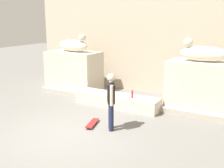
{
  "coord_description": "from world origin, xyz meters",
  "views": [
    {
      "loc": [
        4.62,
        -5.63,
        3.22
      ],
      "look_at": [
        0.34,
        1.87,
        1.1
      ],
      "focal_mm": 44.37,
      "sensor_mm": 36.0,
      "label": 1
    }
  ],
  "objects_px": {
    "statue_reclining_left": "(74,45)",
    "bottle_red": "(132,94)",
    "skater": "(111,99)",
    "bottle_clear": "(109,89)",
    "statue_reclining_right": "(203,53)",
    "skateboard": "(92,123)"
  },
  "relations": [
    {
      "from": "statue_reclining_left",
      "to": "skater",
      "type": "height_order",
      "value": "statue_reclining_left"
    },
    {
      "from": "skateboard",
      "to": "skater",
      "type": "bearing_deg",
      "value": -105.56
    },
    {
      "from": "statue_reclining_left",
      "to": "bottle_red",
      "type": "xyz_separation_m",
      "value": [
        3.37,
        -1.17,
        -1.43
      ]
    },
    {
      "from": "statue_reclining_left",
      "to": "skateboard",
      "type": "distance_m",
      "value": 4.6
    },
    {
      "from": "statue_reclining_right",
      "to": "bottle_clear",
      "type": "xyz_separation_m",
      "value": [
        -3.12,
        -0.91,
        -1.44
      ]
    },
    {
      "from": "skater",
      "to": "skateboard",
      "type": "xyz_separation_m",
      "value": [
        -0.65,
        -0.0,
        -0.86
      ]
    },
    {
      "from": "statue_reclining_left",
      "to": "bottle_red",
      "type": "distance_m",
      "value": 3.84
    },
    {
      "from": "statue_reclining_right",
      "to": "skateboard",
      "type": "distance_m",
      "value": 4.35
    },
    {
      "from": "statue_reclining_right",
      "to": "bottle_clear",
      "type": "distance_m",
      "value": 3.56
    },
    {
      "from": "statue_reclining_left",
      "to": "skateboard",
      "type": "height_order",
      "value": "statue_reclining_left"
    },
    {
      "from": "statue_reclining_left",
      "to": "skater",
      "type": "distance_m",
      "value": 4.77
    },
    {
      "from": "skateboard",
      "to": "statue_reclining_left",
      "type": "bearing_deg",
      "value": 28.49
    },
    {
      "from": "statue_reclining_right",
      "to": "skater",
      "type": "relative_size",
      "value": 0.99
    },
    {
      "from": "skater",
      "to": "skateboard",
      "type": "relative_size",
      "value": 2.03
    },
    {
      "from": "statue_reclining_right",
      "to": "bottle_red",
      "type": "bearing_deg",
      "value": 23.14
    },
    {
      "from": "skater",
      "to": "bottle_clear",
      "type": "relative_size",
      "value": 6.01
    },
    {
      "from": "bottle_red",
      "to": "bottle_clear",
      "type": "distance_m",
      "value": 1.11
    },
    {
      "from": "statue_reclining_right",
      "to": "skater",
      "type": "height_order",
      "value": "statue_reclining_right"
    },
    {
      "from": "bottle_red",
      "to": "skater",
      "type": "bearing_deg",
      "value": -83.96
    },
    {
      "from": "statue_reclining_right",
      "to": "skater",
      "type": "bearing_deg",
      "value": 51.5
    },
    {
      "from": "skater",
      "to": "bottle_clear",
      "type": "xyz_separation_m",
      "value": [
        -1.27,
        2.07,
        -0.35
      ]
    },
    {
      "from": "statue_reclining_left",
      "to": "bottle_clear",
      "type": "relative_size",
      "value": 5.98
    }
  ]
}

